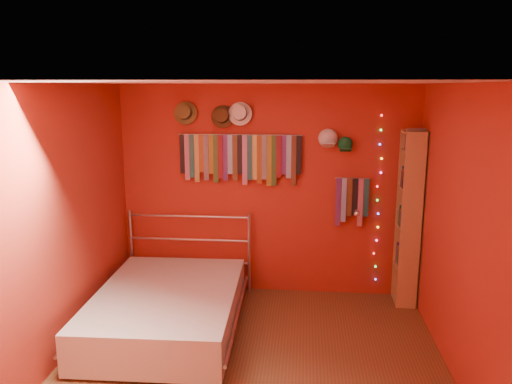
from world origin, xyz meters
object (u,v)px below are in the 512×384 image
(tie_rack, at_px, (240,157))
(bookshelf, at_px, (413,218))
(reading_lamp, at_px, (357,213))
(bed, at_px, (167,308))

(tie_rack, distance_m, bookshelf, 2.08)
(tie_rack, xyz_separation_m, bookshelf, (1.97, -0.15, -0.65))
(tie_rack, distance_m, reading_lamp, 1.49)
(bookshelf, height_order, bed, bookshelf)
(bookshelf, distance_m, bed, 2.87)
(reading_lamp, height_order, bookshelf, bookshelf)
(reading_lamp, bearing_deg, tie_rack, 172.95)
(tie_rack, height_order, bookshelf, bookshelf)
(bookshelf, bearing_deg, tie_rack, 175.51)
(bed, bearing_deg, tie_rack, 58.16)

